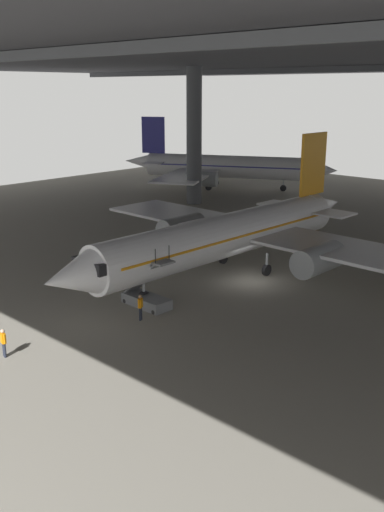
# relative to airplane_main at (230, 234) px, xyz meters

# --- Properties ---
(ground_plane) EXTENTS (110.00, 110.00, 0.00)m
(ground_plane) POSITION_rel_airplane_main_xyz_m (2.21, -0.20, -3.26)
(ground_plane) COLOR gray
(hangar_structure) EXTENTS (121.00, 99.00, 17.93)m
(hangar_structure) POSITION_rel_airplane_main_xyz_m (2.11, 13.56, 14.03)
(hangar_structure) COLOR #4C4F54
(hangar_structure) RESTS_ON ground_plane
(airplane_main) EXTENTS (31.47, 32.70, 10.42)m
(airplane_main) POSITION_rel_airplane_main_xyz_m (0.00, 0.00, 0.00)
(airplane_main) COLOR white
(airplane_main) RESTS_ON ground_plane
(boarding_stairs) EXTENTS (4.01, 1.60, 4.44)m
(boarding_stairs) POSITION_rel_airplane_main_xyz_m (0.28, -9.14, -2.54)
(boarding_stairs) COLOR slate
(boarding_stairs) RESTS_ON ground_plane
(crew_worker_near_nose) EXTENTS (0.54, 0.29, 1.64)m
(crew_worker_near_nose) POSITION_rel_airplane_main_xyz_m (0.14, -19.68, -2.33)
(crew_worker_near_nose) COLOR #232838
(crew_worker_near_nose) RESTS_ON ground_plane
(crew_worker_by_stairs) EXTENTS (0.36, 0.50, 1.71)m
(crew_worker_by_stairs) POSITION_rel_airplane_main_xyz_m (1.77, -11.09, -2.28)
(crew_worker_by_stairs) COLOR #232838
(crew_worker_by_stairs) RESTS_ON ground_plane
(airplane_distant) EXTENTS (29.54, 29.73, 10.14)m
(airplane_distant) POSITION_rel_airplane_main_xyz_m (-26.28, 30.92, -0.05)
(airplane_distant) COLOR white
(airplane_distant) RESTS_ON ground_plane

